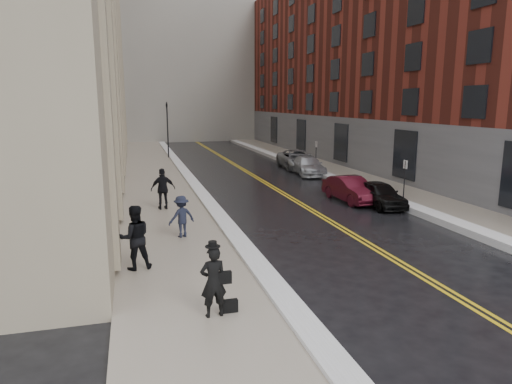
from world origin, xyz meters
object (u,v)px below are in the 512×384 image
pedestrian_c (163,189)px  car_maroon (351,189)px  car_silver_near (308,166)px  car_black (380,194)px  pedestrian_b (182,216)px  pedestrian_main (213,282)px  car_silver_far (297,159)px  pedestrian_a (135,237)px

pedestrian_c → car_maroon: bearing=172.9°
car_maroon → pedestrian_c: pedestrian_c is taller
car_maroon → car_silver_near: (1.20, 9.12, -0.00)m
car_black → pedestrian_b: pedestrian_b is taller
pedestrian_main → pedestrian_b: pedestrian_main is taller
car_silver_near → pedestrian_c: pedestrian_c is taller
car_silver_far → pedestrian_a: (-12.68, -20.03, 0.43)m
car_silver_far → car_black: bearing=-88.6°
car_black → car_silver_near: size_ratio=0.82×
pedestrian_a → car_maroon: bearing=-153.1°
car_silver_near → pedestrian_c: (-10.96, -8.95, 0.48)m
car_maroon → pedestrian_c: 9.77m
car_silver_near → pedestrian_a: size_ratio=2.26×
pedestrian_b → pedestrian_c: (-0.35, 4.86, 0.19)m
car_silver_far → pedestrian_c: size_ratio=2.64×
pedestrian_main → pedestrian_b: bearing=-94.6°
car_black → pedestrian_main: (-10.27, -10.04, 0.39)m
car_silver_near → pedestrian_a: (-12.34, -16.85, 0.49)m
car_maroon → pedestrian_main: (-9.38, -11.49, 0.36)m
pedestrian_b → car_black: bearing=178.3°
pedestrian_main → pedestrian_c: (-0.37, 11.66, 0.11)m
pedestrian_main → pedestrian_c: size_ratio=0.88×
car_black → pedestrian_main: pedestrian_main is taller
car_maroon → pedestrian_b: (-9.40, -4.69, 0.29)m
pedestrian_b → pedestrian_c: 4.88m
car_silver_near → car_silver_far: car_silver_far is taller
pedestrian_main → car_black: bearing=-140.4°
car_maroon → pedestrian_b: 10.51m
car_silver_near → pedestrian_main: size_ratio=2.59×
pedestrian_main → pedestrian_b: size_ratio=1.09×
pedestrian_main → car_maroon: bearing=-134.0°
pedestrian_c → pedestrian_b: bearing=88.0°
pedestrian_a → pedestrian_b: size_ratio=1.25×
car_silver_near → pedestrian_b: (-10.61, -13.81, 0.29)m
car_black → pedestrian_c: 10.78m
car_black → pedestrian_c: pedestrian_c is taller
car_maroon → pedestrian_c: size_ratio=2.04×
car_black → pedestrian_b: 10.80m
car_maroon → pedestrian_b: size_ratio=2.51×
car_silver_far → pedestrian_b: bearing=-118.7°
car_silver_far → pedestrian_main: size_ratio=2.98×
pedestrian_b → pedestrian_a: bearing=41.1°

